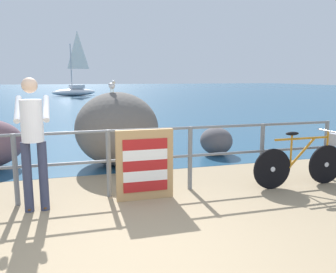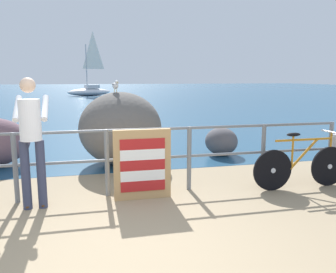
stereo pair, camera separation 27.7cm
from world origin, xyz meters
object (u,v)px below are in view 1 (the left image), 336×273
at_px(folded_deckchair_stack, 145,165).
at_px(breakwater_boulder_main, 117,129).
at_px(seagull, 112,85).
at_px(person_at_railing, 33,138).
at_px(bicycle, 308,158).
at_px(sailboat, 75,89).
at_px(breakwater_boulder_right, 216,141).

relative_size(folded_deckchair_stack, breakwater_boulder_main, 0.57).
bearing_deg(seagull, folded_deckchair_stack, -4.87).
bearing_deg(seagull, person_at_railing, -40.81).
bearing_deg(person_at_railing, folded_deckchair_stack, -90.93).
xyz_separation_m(bicycle, seagull, (-2.92, 2.26, 1.16)).
relative_size(breakwater_boulder_main, sailboat, 0.30).
xyz_separation_m(breakwater_boulder_right, seagull, (-2.44, -0.36, 1.31)).
relative_size(bicycle, seagull, 4.97).
distance_m(breakwater_boulder_main, seagull, 0.89).
height_order(bicycle, breakwater_boulder_main, breakwater_boulder_main).
xyz_separation_m(breakwater_boulder_main, breakwater_boulder_right, (2.36, 0.32, -0.43)).
bearing_deg(bicycle, seagull, 141.56).
height_order(breakwater_boulder_main, sailboat, sailboat).
distance_m(folded_deckchair_stack, breakwater_boulder_main, 2.22).
bearing_deg(person_at_railing, bicycle, -92.82).
distance_m(folded_deckchair_stack, breakwater_boulder_right, 3.39).
distance_m(bicycle, sailboat, 30.48).
distance_m(folded_deckchair_stack, sailboat, 30.23).
xyz_separation_m(folded_deckchair_stack, seagull, (-0.18, 2.16, 1.11)).
distance_m(breakwater_boulder_main, breakwater_boulder_right, 2.42).
bearing_deg(folded_deckchair_stack, seagull, 94.86).
relative_size(breakwater_boulder_main, breakwater_boulder_right, 2.22).
height_order(bicycle, seagull, seagull).
height_order(person_at_railing, folded_deckchair_stack, person_at_railing).
distance_m(bicycle, folded_deckchair_stack, 2.73).
bearing_deg(seagull, bicycle, 42.53).
bearing_deg(seagull, breakwater_boulder_main, 107.86).
bearing_deg(breakwater_boulder_right, sailboat, 95.37).
bearing_deg(folded_deckchair_stack, person_at_railing, -179.05).
distance_m(bicycle, seagull, 3.87).
distance_m(breakwater_boulder_main, sailboat, 28.02).
distance_m(breakwater_boulder_right, seagull, 2.79).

